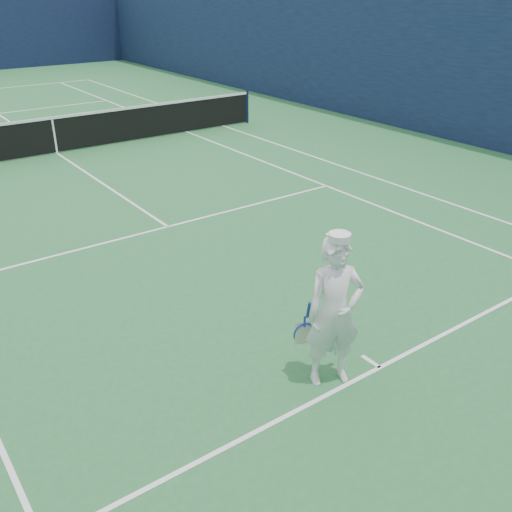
# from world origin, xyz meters

# --- Properties ---
(ground) EXTENTS (80.00, 80.00, 0.00)m
(ground) POSITION_xyz_m (0.00, 0.00, 0.00)
(ground) COLOR #276837
(ground) RESTS_ON ground
(court_markings) EXTENTS (11.03, 23.83, 0.01)m
(court_markings) POSITION_xyz_m (0.00, 0.00, 0.00)
(court_markings) COLOR white
(court_markings) RESTS_ON ground
(windscreen_fence) EXTENTS (20.12, 36.12, 4.00)m
(windscreen_fence) POSITION_xyz_m (0.00, 0.00, 2.00)
(windscreen_fence) COLOR #0E1634
(windscreen_fence) RESTS_ON ground
(tennis_net) EXTENTS (12.88, 0.09, 1.07)m
(tennis_net) POSITION_xyz_m (0.00, 0.00, 0.55)
(tennis_net) COLOR #141E4C
(tennis_net) RESTS_ON ground
(tennis_player) EXTENTS (0.78, 0.72, 1.89)m
(tennis_player) POSITION_xyz_m (-0.64, -11.67, 0.92)
(tennis_player) COLOR white
(tennis_player) RESTS_ON ground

